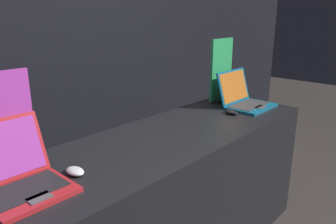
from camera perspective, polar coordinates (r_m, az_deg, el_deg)
wall_back at (r=2.91m, az=-18.78°, el=10.84°), size 8.00×0.05×2.80m
display_counter at (r=2.24m, az=0.00°, el=-15.26°), size 2.32×0.71×0.93m
laptop_front at (r=1.55m, az=-24.31°, el=-10.00°), size 0.33×0.38×0.28m
mouse_front at (r=1.62m, az=-15.90°, el=-9.88°), size 0.07×0.11×0.03m
laptop_back at (r=2.72m, az=13.13°, el=2.31°), size 0.39×0.35×0.28m
mouse_back at (r=2.49m, az=10.92°, el=-0.05°), size 0.06×0.11×0.03m
promo_stand_back at (r=2.79m, az=9.24°, el=6.90°), size 0.28×0.07×0.53m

